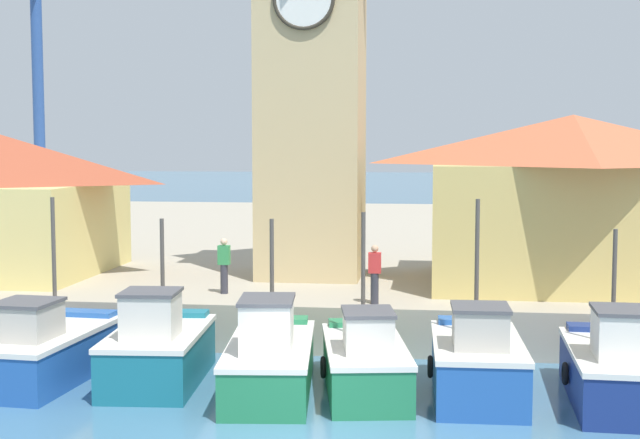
{
  "coord_description": "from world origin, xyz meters",
  "views": [
    {
      "loc": [
        2.54,
        -16.82,
        5.73
      ],
      "look_at": [
        -0.74,
        8.4,
        3.5
      ],
      "focal_mm": 50.0,
      "sensor_mm": 36.0,
      "label": 1
    }
  ],
  "objects_px": {
    "dock_worker_along_quay": "(375,273)",
    "fishing_boat_center": "(270,359)",
    "fishing_boat_left_inner": "(44,350)",
    "port_crane_near": "(39,104)",
    "fishing_boat_mid_right": "(365,361)",
    "fishing_boat_right_inner": "(477,362)",
    "clock_tower": "(312,60)",
    "fishing_boat_right_outer": "(616,369)",
    "warehouse_right": "(571,198)",
    "dock_worker_near_tower": "(224,265)",
    "fishing_boat_mid_left": "(158,350)"
  },
  "relations": [
    {
      "from": "dock_worker_along_quay",
      "to": "fishing_boat_center",
      "type": "bearing_deg",
      "value": -116.52
    },
    {
      "from": "fishing_boat_left_inner",
      "to": "fishing_boat_center",
      "type": "height_order",
      "value": "fishing_boat_left_inner"
    },
    {
      "from": "port_crane_near",
      "to": "fishing_boat_mid_right",
      "type": "bearing_deg",
      "value": -51.55
    },
    {
      "from": "fishing_boat_right_inner",
      "to": "clock_tower",
      "type": "relative_size",
      "value": 0.3
    },
    {
      "from": "fishing_boat_right_inner",
      "to": "fishing_boat_right_outer",
      "type": "distance_m",
      "value": 3.01
    },
    {
      "from": "fishing_boat_right_inner",
      "to": "fishing_boat_right_outer",
      "type": "relative_size",
      "value": 0.97
    },
    {
      "from": "fishing_boat_left_inner",
      "to": "port_crane_near",
      "type": "bearing_deg",
      "value": 114.69
    },
    {
      "from": "port_crane_near",
      "to": "dock_worker_along_quay",
      "type": "xyz_separation_m",
      "value": [
        18.34,
        -19.19,
        -5.46
      ]
    },
    {
      "from": "fishing_boat_left_inner",
      "to": "warehouse_right",
      "type": "height_order",
      "value": "warehouse_right"
    },
    {
      "from": "dock_worker_near_tower",
      "to": "dock_worker_along_quay",
      "type": "relative_size",
      "value": 1.0
    },
    {
      "from": "fishing_boat_right_outer",
      "to": "port_crane_near",
      "type": "height_order",
      "value": "port_crane_near"
    },
    {
      "from": "fishing_boat_left_inner",
      "to": "fishing_boat_mid_right",
      "type": "xyz_separation_m",
      "value": [
        7.74,
        -0.0,
        -0.02
      ]
    },
    {
      "from": "port_crane_near",
      "to": "dock_worker_near_tower",
      "type": "bearing_deg",
      "value": -52.51
    },
    {
      "from": "fishing_boat_left_inner",
      "to": "warehouse_right",
      "type": "xyz_separation_m",
      "value": [
        13.47,
        8.18,
        3.26
      ]
    },
    {
      "from": "fishing_boat_center",
      "to": "fishing_boat_right_outer",
      "type": "bearing_deg",
      "value": 0.69
    },
    {
      "from": "dock_worker_along_quay",
      "to": "clock_tower",
      "type": "bearing_deg",
      "value": 116.27
    },
    {
      "from": "fishing_boat_mid_left",
      "to": "fishing_boat_right_outer",
      "type": "bearing_deg",
      "value": -1.6
    },
    {
      "from": "clock_tower",
      "to": "warehouse_right",
      "type": "relative_size",
      "value": 1.68
    },
    {
      "from": "port_crane_near",
      "to": "dock_worker_along_quay",
      "type": "bearing_deg",
      "value": -46.31
    },
    {
      "from": "fishing_boat_mid_left",
      "to": "fishing_boat_center",
      "type": "xyz_separation_m",
      "value": [
        2.77,
        -0.39,
        -0.04
      ]
    },
    {
      "from": "fishing_boat_center",
      "to": "port_crane_near",
      "type": "bearing_deg",
      "value": 124.71
    },
    {
      "from": "dock_worker_along_quay",
      "to": "port_crane_near",
      "type": "bearing_deg",
      "value": 133.69
    },
    {
      "from": "clock_tower",
      "to": "dock_worker_near_tower",
      "type": "relative_size",
      "value": 9.22
    },
    {
      "from": "fishing_boat_center",
      "to": "fishing_boat_right_inner",
      "type": "relative_size",
      "value": 1.17
    },
    {
      "from": "fishing_boat_right_outer",
      "to": "port_crane_near",
      "type": "distance_m",
      "value": 34.11
    },
    {
      "from": "fishing_boat_center",
      "to": "fishing_boat_mid_left",
      "type": "bearing_deg",
      "value": 172.07
    },
    {
      "from": "fishing_boat_mid_right",
      "to": "port_crane_near",
      "type": "bearing_deg",
      "value": 128.45
    },
    {
      "from": "fishing_boat_right_inner",
      "to": "dock_worker_near_tower",
      "type": "bearing_deg",
      "value": 144.01
    },
    {
      "from": "fishing_boat_center",
      "to": "fishing_boat_mid_right",
      "type": "relative_size",
      "value": 1.1
    },
    {
      "from": "fishing_boat_mid_left",
      "to": "fishing_boat_center",
      "type": "distance_m",
      "value": 2.8
    },
    {
      "from": "fishing_boat_mid_right",
      "to": "clock_tower",
      "type": "relative_size",
      "value": 0.31
    },
    {
      "from": "fishing_boat_center",
      "to": "clock_tower",
      "type": "bearing_deg",
      "value": 91.86
    },
    {
      "from": "fishing_boat_mid_right",
      "to": "port_crane_near",
      "type": "xyz_separation_m",
      "value": [
        -18.39,
        23.17,
        6.91
      ]
    },
    {
      "from": "fishing_boat_left_inner",
      "to": "port_crane_near",
      "type": "xyz_separation_m",
      "value": [
        -10.65,
        23.16,
        6.88
      ]
    },
    {
      "from": "dock_worker_near_tower",
      "to": "fishing_boat_right_outer",
      "type": "bearing_deg",
      "value": -27.54
    },
    {
      "from": "fishing_boat_right_outer",
      "to": "dock_worker_near_tower",
      "type": "bearing_deg",
      "value": 152.46
    },
    {
      "from": "fishing_boat_left_inner",
      "to": "dock_worker_near_tower",
      "type": "relative_size",
      "value": 2.89
    },
    {
      "from": "fishing_boat_left_inner",
      "to": "fishing_boat_right_outer",
      "type": "bearing_deg",
      "value": -0.73
    },
    {
      "from": "warehouse_right",
      "to": "clock_tower",
      "type": "bearing_deg",
      "value": 175.33
    },
    {
      "from": "fishing_boat_center",
      "to": "fishing_boat_left_inner",
      "type": "bearing_deg",
      "value": 177.31
    },
    {
      "from": "fishing_boat_right_inner",
      "to": "dock_worker_near_tower",
      "type": "xyz_separation_m",
      "value": [
        -7.04,
        5.12,
        1.37
      ]
    },
    {
      "from": "clock_tower",
      "to": "port_crane_near",
      "type": "distance_m",
      "value": 21.43
    },
    {
      "from": "warehouse_right",
      "to": "dock_worker_along_quay",
      "type": "xyz_separation_m",
      "value": [
        -5.78,
        -4.21,
        -1.83
      ]
    },
    {
      "from": "warehouse_right",
      "to": "dock_worker_near_tower",
      "type": "xyz_separation_m",
      "value": [
        -10.24,
        -3.11,
        -1.83
      ]
    },
    {
      "from": "warehouse_right",
      "to": "fishing_boat_right_outer",
      "type": "bearing_deg",
      "value": -91.3
    },
    {
      "from": "fishing_boat_right_inner",
      "to": "warehouse_right",
      "type": "relative_size",
      "value": 0.5
    },
    {
      "from": "fishing_boat_mid_right",
      "to": "dock_worker_near_tower",
      "type": "height_order",
      "value": "fishing_boat_mid_right"
    },
    {
      "from": "fishing_boat_center",
      "to": "fishing_boat_mid_right",
      "type": "distance_m",
      "value": 2.18
    },
    {
      "from": "fishing_boat_center",
      "to": "fishing_boat_right_inner",
      "type": "height_order",
      "value": "fishing_boat_right_inner"
    },
    {
      "from": "fishing_boat_mid_right",
      "to": "dock_worker_along_quay",
      "type": "bearing_deg",
      "value": 90.81
    }
  ]
}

